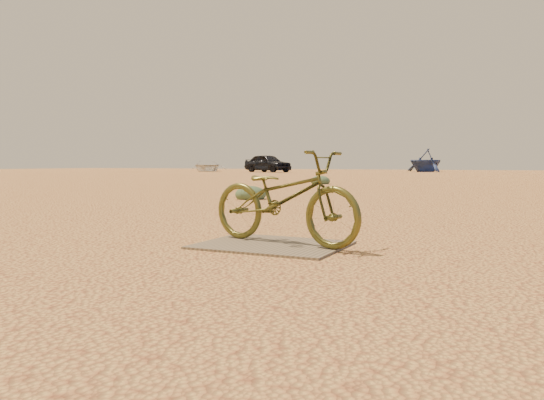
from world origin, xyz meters
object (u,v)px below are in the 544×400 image
at_px(bicycle, 284,198).
at_px(car, 268,163).
at_px(boat_near_left, 207,166).
at_px(plywood_board, 272,245).
at_px(boat_far_left, 426,160).

distance_m(bicycle, car, 41.50).
bearing_deg(boat_near_left, plywood_board, -81.38).
bearing_deg(car, boat_far_left, -39.43).
height_order(plywood_board, car, car).
height_order(boat_near_left, boat_far_left, boat_far_left).
bearing_deg(bicycle, car, 38.52).
height_order(bicycle, boat_near_left, boat_near_left).
bearing_deg(boat_near_left, car, -36.30).
bearing_deg(plywood_board, car, 116.28).
xyz_separation_m(car, boat_near_left, (-7.25, 1.46, -0.28)).
height_order(plywood_board, boat_near_left, boat_near_left).
relative_size(car, boat_near_left, 0.94).
distance_m(plywood_board, boat_near_left, 46.41).
relative_size(plywood_board, boat_far_left, 0.34).
distance_m(plywood_board, bicycle, 0.47).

